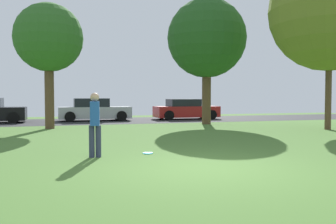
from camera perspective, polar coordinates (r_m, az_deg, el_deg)
The scene contains 9 objects.
ground_plane at distance 7.64m, azimuth 6.10°, elevation -8.96°, with size 44.00×44.00×0.00m, color #47702D.
road_strip at distance 23.11m, azimuth -9.92°, elevation -1.38°, with size 44.00×6.40×0.01m, color #28282B.
oak_tree_center at distance 18.61m, azimuth 24.25°, elevation 14.39°, with size 5.50×5.50×8.20m.
oak_tree_right at distance 20.39m, azimuth 6.15°, elevation 11.48°, with size 4.36×4.36×6.94m.
maple_tree_near at distance 18.18m, azimuth -18.38°, elevation 11.00°, with size 3.22×3.22×5.92m.
person_bystander at distance 9.11m, azimuth -11.51°, elevation -1.56°, with size 0.30×0.35×1.61m.
frisbee_disc at distance 9.62m, azimuth -3.22°, elevation -6.52°, with size 0.27×0.27×0.03m, color #2DB2E0.
parked_car_silver at distance 23.35m, azimuth -11.64°, elevation 0.24°, with size 4.46×2.00×1.42m.
parked_car_red at distance 24.64m, azimuth 2.83°, elevation 0.35°, with size 4.34×1.96×1.37m.
Camera 1 is at (-2.99, -6.87, 1.50)m, focal length 38.48 mm.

